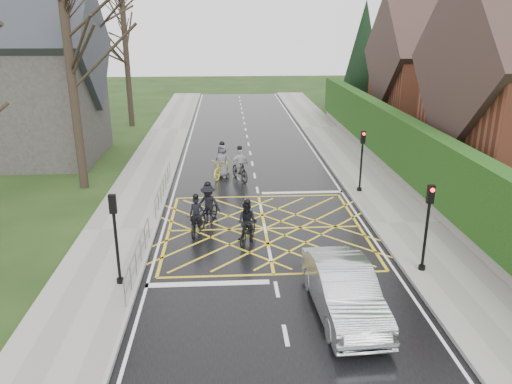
{
  "coord_description": "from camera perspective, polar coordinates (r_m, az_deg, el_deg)",
  "views": [
    {
      "loc": [
        -1.53,
        -19.2,
        8.3
      ],
      "look_at": [
        -0.32,
        0.98,
        1.3
      ],
      "focal_mm": 35.0,
      "sensor_mm": 36.0,
      "label": 1
    }
  ],
  "objects": [
    {
      "name": "tree_near",
      "position": [
        26.29,
        -20.92,
        17.07
      ],
      "size": [
        9.24,
        9.24,
        11.44
      ],
      "color": "black",
      "rests_on": "ground"
    },
    {
      "name": "sidewalk_right",
      "position": [
        22.21,
        16.68,
        -3.49
      ],
      "size": [
        3.0,
        80.0,
        0.15
      ],
      "primitive_type": "cube",
      "color": "gray",
      "rests_on": "ground"
    },
    {
      "name": "stone_wall",
      "position": [
        28.01,
        16.07,
        1.85
      ],
      "size": [
        0.5,
        38.0,
        0.7
      ],
      "primitive_type": "cube",
      "color": "slate",
      "rests_on": "ground"
    },
    {
      "name": "railing_south",
      "position": [
        17.69,
        -13.35,
        -6.62
      ],
      "size": [
        0.05,
        5.04,
        1.03
      ],
      "color": "slate",
      "rests_on": "ground"
    },
    {
      "name": "tree_far",
      "position": [
        41.94,
        -14.78,
        16.99
      ],
      "size": [
        8.4,
        8.4,
        10.4
      ],
      "color": "black",
      "rests_on": "ground"
    },
    {
      "name": "church",
      "position": [
        33.6,
        -24.9,
        11.62
      ],
      "size": [
        8.8,
        7.8,
        11.0
      ],
      "color": "#2D2B28",
      "rests_on": "ground"
    },
    {
      "name": "tree_mid",
      "position": [
        34.27,
        -18.78,
        18.71
      ],
      "size": [
        10.08,
        10.08,
        12.48
      ],
      "color": "black",
      "rests_on": "ground"
    },
    {
      "name": "house_far",
      "position": [
        40.8,
        20.59,
        12.38
      ],
      "size": [
        9.8,
        8.8,
        10.3
      ],
      "color": "brown",
      "rests_on": "ground"
    },
    {
      "name": "hedge",
      "position": [
        27.56,
        16.4,
        5.32
      ],
      "size": [
        0.9,
        38.0,
        2.8
      ],
      "primitive_type": "cube",
      "color": "#11380F",
      "rests_on": "stone_wall"
    },
    {
      "name": "cyclist_front",
      "position": [
        27.06,
        -1.86,
        2.8
      ],
      "size": [
        1.25,
        1.98,
        1.92
      ],
      "rotation": [
        0.0,
        0.0,
        0.4
      ],
      "color": "black",
      "rests_on": "ground"
    },
    {
      "name": "cyclist_back",
      "position": [
        19.51,
        -0.96,
        -3.91
      ],
      "size": [
        1.13,
        1.84,
        1.79
      ],
      "rotation": [
        0.0,
        0.0,
        -0.38
      ],
      "color": "black",
      "rests_on": "ground"
    },
    {
      "name": "sidewalk_left",
      "position": [
        21.36,
        -15.28,
        -4.26
      ],
      "size": [
        3.0,
        80.0,
        0.15
      ],
      "primitive_type": "cube",
      "color": "gray",
      "rests_on": "ground"
    },
    {
      "name": "traffic_light_sw",
      "position": [
        16.53,
        -15.68,
        -5.35
      ],
      "size": [
        0.24,
        0.31,
        3.21
      ],
      "color": "black",
      "rests_on": "ground"
    },
    {
      "name": "cyclist_mid",
      "position": [
        21.35,
        -5.47,
        -1.87
      ],
      "size": [
        1.34,
        2.05,
        1.89
      ],
      "rotation": [
        0.0,
        0.0,
        -0.38
      ],
      "color": "black",
      "rests_on": "ground"
    },
    {
      "name": "railing_north",
      "position": [
        24.59,
        -10.57,
        0.97
      ],
      "size": [
        0.05,
        6.04,
        1.03
      ],
      "color": "slate",
      "rests_on": "ground"
    },
    {
      "name": "road",
      "position": [
        20.97,
        1.02,
        -4.2
      ],
      "size": [
        9.0,
        80.0,
        0.01
      ],
      "primitive_type": "cube",
      "color": "black",
      "rests_on": "ground"
    },
    {
      "name": "cyclist_rear",
      "position": [
        20.52,
        -6.81,
        -3.25
      ],
      "size": [
        0.86,
        1.8,
        1.68
      ],
      "rotation": [
        0.0,
        0.0,
        -0.15
      ],
      "color": "black",
      "rests_on": "ground"
    },
    {
      "name": "conifer",
      "position": [
        46.96,
        12.12,
        14.66
      ],
      "size": [
        4.6,
        4.6,
        10.0
      ],
      "color": "black",
      "rests_on": "ground"
    },
    {
      "name": "ground",
      "position": [
        20.98,
        1.02,
        -4.21
      ],
      "size": [
        120.0,
        120.0,
        0.0
      ],
      "primitive_type": "plane",
      "color": "black",
      "rests_on": "ground"
    },
    {
      "name": "cyclist_lead",
      "position": [
        27.63,
        -3.86,
        3.1
      ],
      "size": [
        1.51,
        2.21,
        2.04
      ],
      "rotation": [
        0.0,
        0.0,
        -0.41
      ],
      "color": "yellow",
      "rests_on": "ground"
    },
    {
      "name": "traffic_light_se",
      "position": [
        17.69,
        18.9,
        -4.03
      ],
      "size": [
        0.24,
        0.31,
        3.21
      ],
      "rotation": [
        0.0,
        0.0,
        3.14
      ],
      "color": "black",
      "rests_on": "ground"
    },
    {
      "name": "car",
      "position": [
        15.16,
        10.02,
        -10.99
      ],
      "size": [
        1.88,
        4.78,
        1.55
      ],
      "primitive_type": "imported",
      "rotation": [
        0.0,
        0.0,
        0.05
      ],
      "color": "#A7AAAE",
      "rests_on": "ground"
    },
    {
      "name": "traffic_light_ne",
      "position": [
        25.21,
        11.95,
        3.41
      ],
      "size": [
        0.24,
        0.31,
        3.21
      ],
      "rotation": [
        0.0,
        0.0,
        3.14
      ],
      "color": "black",
      "rests_on": "ground"
    }
  ]
}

